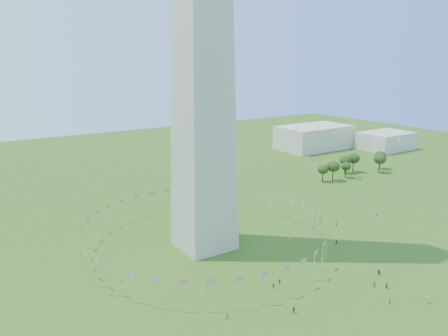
# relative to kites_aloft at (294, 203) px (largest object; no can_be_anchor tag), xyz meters

# --- Properties ---
(ground) EXTENTS (600.00, 600.00, 0.00)m
(ground) POSITION_rel_kites_aloft_xyz_m (-15.43, -23.49, -19.89)
(ground) COLOR #315614
(ground) RESTS_ON ground
(flag_ring) EXTENTS (80.24, 80.24, 9.00)m
(flag_ring) POSITION_rel_kites_aloft_xyz_m (-15.43, 26.51, -15.39)
(flag_ring) COLOR silver
(flag_ring) RESTS_ON ground
(gov_building_east_a) EXTENTS (50.00, 30.00, 16.00)m
(gov_building_east_a) POSITION_rel_kites_aloft_xyz_m (134.57, 126.51, -11.89)
(gov_building_east_a) COLOR beige
(gov_building_east_a) RESTS_ON ground
(gov_building_east_b) EXTENTS (35.00, 25.00, 12.00)m
(gov_building_east_b) POSITION_rel_kites_aloft_xyz_m (174.57, 96.51, -13.89)
(gov_building_east_b) COLOR beige
(gov_building_east_b) RESTS_ON ground
(crowd) EXTENTS (93.79, 74.74, 1.94)m
(crowd) POSITION_rel_kites_aloft_xyz_m (-5.27, -26.97, -19.03)
(crowd) COLOR #183D23
(crowd) RESTS_ON ground
(kites_aloft) EXTENTS (112.94, 70.81, 36.64)m
(kites_aloft) POSITION_rel_kites_aloft_xyz_m (0.00, 0.00, 0.00)
(kites_aloft) COLOR green
(kites_aloft) RESTS_ON ground
(tree_line_east) EXTENTS (53.27, 16.00, 10.56)m
(tree_line_east) POSITION_rel_kites_aloft_xyz_m (100.75, 61.72, -14.87)
(tree_line_east) COLOR #2F4F1A
(tree_line_east) RESTS_ON ground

